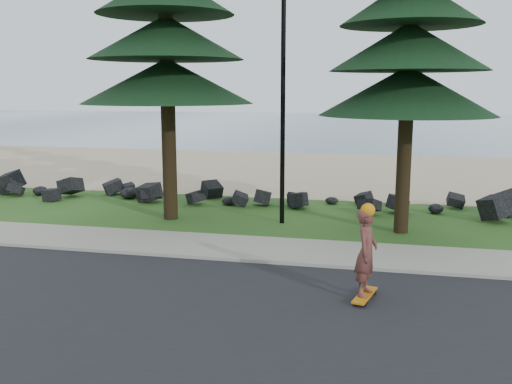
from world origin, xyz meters
TOP-DOWN VIEW (x-y plane):
  - ground at (0.00, 0.00)m, footprint 160.00×160.00m
  - road at (0.00, -4.50)m, footprint 160.00×7.00m
  - kerb at (0.00, -0.90)m, footprint 160.00×0.20m
  - sidewalk at (0.00, 0.20)m, footprint 160.00×2.00m
  - beach_sand at (0.00, 14.50)m, footprint 160.00×15.00m
  - ocean at (0.00, 51.00)m, footprint 160.00×58.00m
  - seawall_boulders at (0.00, 5.60)m, footprint 60.00×2.40m
  - lamp_post at (0.00, 3.20)m, footprint 0.25×0.14m
  - skateboarder at (2.68, -2.78)m, footprint 0.54×1.05m

SIDE VIEW (x-z plane):
  - ground at x=0.00m, z-range 0.00..0.00m
  - seawall_boulders at x=0.00m, z-range -0.55..0.55m
  - ocean at x=0.00m, z-range 0.00..0.01m
  - beach_sand at x=0.00m, z-range 0.00..0.01m
  - road at x=0.00m, z-range 0.00..0.02m
  - sidewalk at x=0.00m, z-range 0.00..0.08m
  - kerb at x=0.00m, z-range 0.00..0.10m
  - skateboarder at x=2.68m, z-range 0.01..1.90m
  - lamp_post at x=0.00m, z-range 0.06..8.20m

